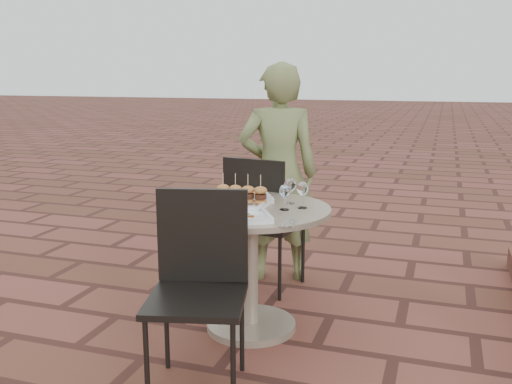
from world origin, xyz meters
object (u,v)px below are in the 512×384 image
(chair_near, at_px, (199,272))
(plate_salmon, at_px, (251,197))
(diner, at_px, (278,173))
(plate_tuna, at_px, (244,216))
(chair_far, at_px, (261,213))
(cafe_table, at_px, (251,249))
(plate_sliders, at_px, (242,198))

(chair_near, xyz_separation_m, plate_salmon, (-0.02, 0.80, 0.20))
(diner, relative_size, plate_tuna, 4.44)
(chair_far, distance_m, plate_tuna, 0.89)
(cafe_table, bearing_deg, chair_far, 102.45)
(cafe_table, height_order, plate_sliders, plate_sliders)
(cafe_table, distance_m, chair_near, 0.62)
(chair_far, distance_m, plate_salmon, 0.45)
(cafe_table, bearing_deg, chair_near, -94.31)
(chair_near, distance_m, plate_sliders, 0.67)
(chair_far, xyz_separation_m, chair_near, (0.08, -1.20, 0.00))
(chair_far, height_order, plate_tuna, chair_far)
(cafe_table, xyz_separation_m, chair_near, (-0.05, -0.62, 0.07))
(cafe_table, relative_size, plate_tuna, 2.58)
(chair_far, bearing_deg, plate_salmon, 109.08)
(diner, xyz_separation_m, plate_salmon, (0.03, -0.70, -0.03))
(plate_sliders, bearing_deg, chair_far, 96.84)
(chair_near, relative_size, plate_salmon, 2.91)
(plate_salmon, distance_m, plate_sliders, 0.17)
(plate_tuna, bearing_deg, plate_salmon, 104.70)
(plate_tuna, bearing_deg, diner, 97.40)
(chair_far, height_order, plate_sliders, chair_far)
(cafe_table, distance_m, diner, 0.93)
(plate_salmon, bearing_deg, plate_sliders, -88.94)
(cafe_table, xyz_separation_m, chair_far, (-0.13, 0.58, 0.07))
(chair_far, distance_m, chair_near, 1.20)
(chair_far, bearing_deg, diner, -86.53)
(cafe_table, distance_m, plate_salmon, 0.33)
(chair_far, height_order, diner, diner)
(chair_near, bearing_deg, diner, 77.86)
(chair_far, bearing_deg, chair_near, 103.82)
(diner, height_order, plate_tuna, diner)
(cafe_table, relative_size, plate_salmon, 2.81)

